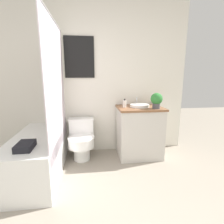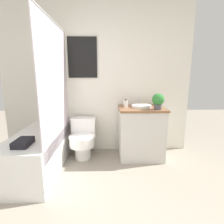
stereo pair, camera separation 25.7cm
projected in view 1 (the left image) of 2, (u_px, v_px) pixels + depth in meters
name	position (u px, v px, depth m)	size (l,w,h in m)	color
wall_back	(93.00, 79.00, 2.90)	(3.15, 0.07, 2.50)	silver
shower_area	(39.00, 152.00, 2.32)	(0.60, 1.35, 1.98)	white
toilet	(81.00, 139.00, 2.78)	(0.41, 0.54, 0.63)	white
vanity	(139.00, 132.00, 2.86)	(0.71, 0.56, 0.82)	beige
sink	(140.00, 106.00, 2.79)	(0.31, 0.34, 0.13)	white
soap_bottle	(125.00, 104.00, 2.73)	(0.06, 0.06, 0.13)	silver
potted_plant	(157.00, 100.00, 2.62)	(0.18, 0.18, 0.24)	#4C4C51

